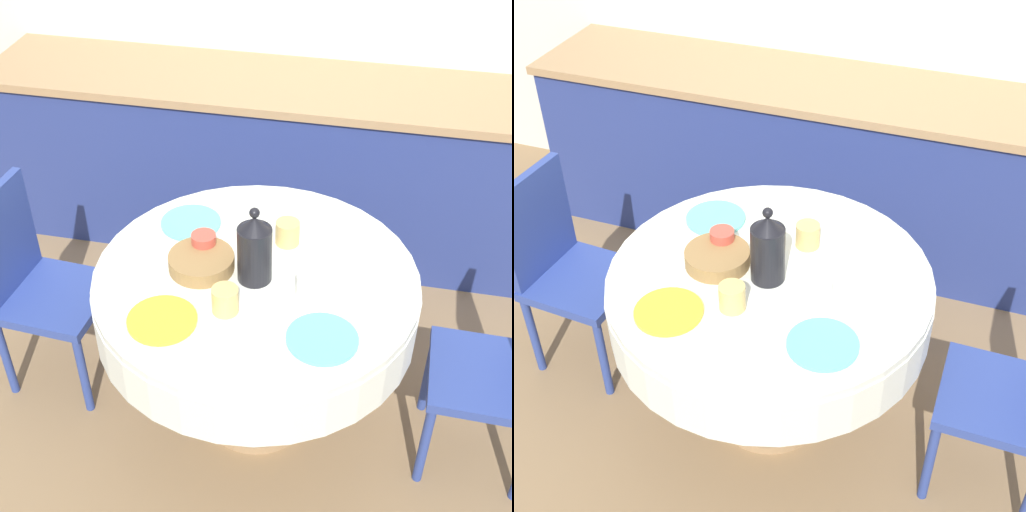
% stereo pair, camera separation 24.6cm
% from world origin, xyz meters
% --- Properties ---
extents(ground_plane, '(12.00, 12.00, 0.00)m').
position_xyz_m(ground_plane, '(0.00, 0.00, 0.00)').
color(ground_plane, '#8E704C').
extents(kitchen_counter, '(3.24, 0.64, 0.90)m').
position_xyz_m(kitchen_counter, '(0.00, 1.26, 0.45)').
color(kitchen_counter, navy).
rests_on(kitchen_counter, ground_plane).
extents(dining_table, '(1.17, 1.17, 0.74)m').
position_xyz_m(dining_table, '(0.00, 0.00, 0.62)').
color(dining_table, tan).
rests_on(dining_table, ground_plane).
extents(chair_left, '(0.41, 0.41, 0.90)m').
position_xyz_m(chair_left, '(0.92, -0.02, 0.50)').
color(chair_left, '#2D428E').
rests_on(chair_left, ground_plane).
extents(chair_right, '(0.43, 0.43, 0.90)m').
position_xyz_m(chair_right, '(-0.92, 0.06, 0.50)').
color(chair_right, '#2D428E').
rests_on(chair_right, ground_plane).
extents(plate_near_left, '(0.23, 0.23, 0.01)m').
position_xyz_m(plate_near_left, '(-0.25, -0.30, 0.75)').
color(plate_near_left, yellow).
rests_on(plate_near_left, dining_table).
extents(cup_near_left, '(0.09, 0.09, 0.09)m').
position_xyz_m(cup_near_left, '(-0.06, -0.21, 0.79)').
color(cup_near_left, '#DBB766').
rests_on(cup_near_left, dining_table).
extents(plate_near_right, '(0.23, 0.23, 0.01)m').
position_xyz_m(plate_near_right, '(0.27, -0.28, 0.75)').
color(plate_near_right, '#60BCB7').
rests_on(plate_near_right, dining_table).
extents(cup_near_right, '(0.09, 0.09, 0.09)m').
position_xyz_m(cup_near_right, '(0.20, -0.08, 0.79)').
color(cup_near_right, white).
rests_on(cup_near_right, dining_table).
extents(plate_far_left, '(0.23, 0.23, 0.01)m').
position_xyz_m(plate_far_left, '(-0.31, 0.24, 0.75)').
color(plate_far_left, '#60BCB7').
rests_on(plate_far_left, dining_table).
extents(cup_far_left, '(0.09, 0.09, 0.09)m').
position_xyz_m(cup_far_left, '(-0.21, 0.06, 0.79)').
color(cup_far_left, '#CC4C3D').
rests_on(cup_far_left, dining_table).
extents(plate_far_right, '(0.23, 0.23, 0.01)m').
position_xyz_m(plate_far_right, '(0.26, 0.29, 0.75)').
color(plate_far_right, white).
rests_on(plate_far_right, dining_table).
extents(cup_far_right, '(0.09, 0.09, 0.09)m').
position_xyz_m(cup_far_right, '(0.08, 0.20, 0.79)').
color(cup_far_right, '#DBB766').
rests_on(cup_far_right, dining_table).
extents(coffee_carafe, '(0.12, 0.12, 0.30)m').
position_xyz_m(coffee_carafe, '(-0.00, -0.02, 0.87)').
color(coffee_carafe, black).
rests_on(coffee_carafe, dining_table).
extents(bread_basket, '(0.23, 0.23, 0.06)m').
position_xyz_m(bread_basket, '(-0.20, -0.01, 0.77)').
color(bread_basket, olive).
rests_on(bread_basket, dining_table).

